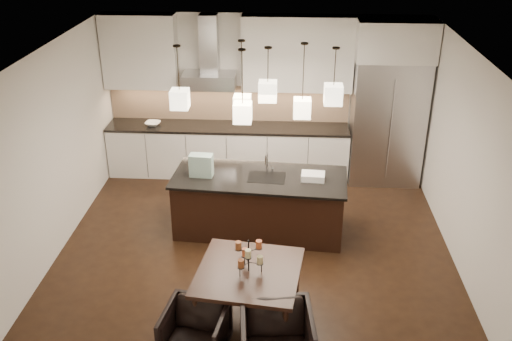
# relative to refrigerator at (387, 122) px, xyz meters

# --- Properties ---
(floor) EXTENTS (5.50, 5.50, 0.02)m
(floor) POSITION_rel_refrigerator_xyz_m (-2.10, -2.38, -1.08)
(floor) COLOR black
(floor) RESTS_ON ground
(ceiling) EXTENTS (5.50, 5.50, 0.02)m
(ceiling) POSITION_rel_refrigerator_xyz_m (-2.10, -2.38, 1.73)
(ceiling) COLOR white
(ceiling) RESTS_ON wall_back
(wall_back) EXTENTS (5.50, 0.02, 2.80)m
(wall_back) POSITION_rel_refrigerator_xyz_m (-2.10, 0.38, 0.32)
(wall_back) COLOR silver
(wall_back) RESTS_ON ground
(wall_front) EXTENTS (5.50, 0.02, 2.80)m
(wall_front) POSITION_rel_refrigerator_xyz_m (-2.10, -5.14, 0.32)
(wall_front) COLOR silver
(wall_front) RESTS_ON ground
(wall_left) EXTENTS (0.02, 5.50, 2.80)m
(wall_left) POSITION_rel_refrigerator_xyz_m (-4.86, -2.38, 0.32)
(wall_left) COLOR silver
(wall_left) RESTS_ON ground
(wall_right) EXTENTS (0.02, 5.50, 2.80)m
(wall_right) POSITION_rel_refrigerator_xyz_m (0.66, -2.38, 0.32)
(wall_right) COLOR silver
(wall_right) RESTS_ON ground
(refrigerator) EXTENTS (1.20, 0.72, 2.15)m
(refrigerator) POSITION_rel_refrigerator_xyz_m (0.00, 0.00, 0.00)
(refrigerator) COLOR #B7B7BA
(refrigerator) RESTS_ON floor
(fridge_panel) EXTENTS (1.26, 0.72, 0.65)m
(fridge_panel) POSITION_rel_refrigerator_xyz_m (0.00, 0.00, 1.40)
(fridge_panel) COLOR silver
(fridge_panel) RESTS_ON refrigerator
(lower_cabinets) EXTENTS (4.21, 0.62, 0.88)m
(lower_cabinets) POSITION_rel_refrigerator_xyz_m (-2.73, 0.05, -0.64)
(lower_cabinets) COLOR silver
(lower_cabinets) RESTS_ON floor
(countertop) EXTENTS (4.21, 0.66, 0.04)m
(countertop) POSITION_rel_refrigerator_xyz_m (-2.73, 0.05, -0.17)
(countertop) COLOR black
(countertop) RESTS_ON lower_cabinets
(backsplash) EXTENTS (4.21, 0.02, 0.63)m
(backsplash) POSITION_rel_refrigerator_xyz_m (-2.73, 0.35, 0.16)
(backsplash) COLOR #D7AE89
(backsplash) RESTS_ON countertop
(upper_cab_left) EXTENTS (1.25, 0.35, 1.25)m
(upper_cab_left) POSITION_rel_refrigerator_xyz_m (-4.20, 0.19, 1.10)
(upper_cab_left) COLOR silver
(upper_cab_left) RESTS_ON wall_back
(upper_cab_right) EXTENTS (1.85, 0.35, 1.25)m
(upper_cab_right) POSITION_rel_refrigerator_xyz_m (-1.55, 0.19, 1.10)
(upper_cab_right) COLOR silver
(upper_cab_right) RESTS_ON wall_back
(hood_canopy) EXTENTS (0.90, 0.52, 0.24)m
(hood_canopy) POSITION_rel_refrigerator_xyz_m (-3.03, 0.10, 0.65)
(hood_canopy) COLOR #B7B7BA
(hood_canopy) RESTS_ON wall_back
(hood_chimney) EXTENTS (0.30, 0.28, 0.96)m
(hood_chimney) POSITION_rel_refrigerator_xyz_m (-3.03, 0.21, 1.24)
(hood_chimney) COLOR #B7B7BA
(hood_chimney) RESTS_ON hood_canopy
(fruit_bowl) EXTENTS (0.29, 0.29, 0.06)m
(fruit_bowl) POSITION_rel_refrigerator_xyz_m (-4.03, 0.00, -0.12)
(fruit_bowl) COLOR silver
(fruit_bowl) RESTS_ON countertop
(island_body) EXTENTS (2.49, 1.15, 0.85)m
(island_body) POSITION_rel_refrigerator_xyz_m (-2.07, -1.84, -0.65)
(island_body) COLOR black
(island_body) RESTS_ON floor
(island_top) EXTENTS (2.57, 1.23, 0.04)m
(island_top) POSITION_rel_refrigerator_xyz_m (-2.07, -1.84, -0.20)
(island_top) COLOR black
(island_top) RESTS_ON island_body
(faucet) EXTENTS (0.11, 0.24, 0.37)m
(faucet) POSITION_rel_refrigerator_xyz_m (-1.96, -1.75, 0.00)
(faucet) COLOR silver
(faucet) RESTS_ON island_top
(tote_bag) EXTENTS (0.34, 0.20, 0.33)m
(tote_bag) POSITION_rel_refrigerator_xyz_m (-2.91, -1.86, -0.02)
(tote_bag) COLOR #215B45
(tote_bag) RESTS_ON island_top
(food_container) EXTENTS (0.35, 0.26, 0.10)m
(food_container) POSITION_rel_refrigerator_xyz_m (-1.30, -1.89, -0.13)
(food_container) COLOR silver
(food_container) RESTS_ON island_top
(dining_table) EXTENTS (1.29, 1.29, 0.69)m
(dining_table) POSITION_rel_refrigerator_xyz_m (-2.08, -3.86, -0.73)
(dining_table) COLOR black
(dining_table) RESTS_ON floor
(candelabra) EXTENTS (0.37, 0.37, 0.41)m
(candelabra) POSITION_rel_refrigerator_xyz_m (-2.08, -3.86, -0.18)
(candelabra) COLOR black
(candelabra) RESTS_ON dining_table
(candle_a) EXTENTS (0.08, 0.08, 0.09)m
(candle_a) POSITION_rel_refrigerator_xyz_m (-1.96, -3.87, -0.22)
(candle_a) COLOR beige
(candle_a) RESTS_ON candelabra
(candle_b) EXTENTS (0.08, 0.08, 0.09)m
(candle_b) POSITION_rel_refrigerator_xyz_m (-2.14, -3.74, -0.22)
(candle_b) COLOR #CF5D33
(candle_b) RESTS_ON candelabra
(candle_c) EXTENTS (0.08, 0.08, 0.09)m
(candle_c) POSITION_rel_refrigerator_xyz_m (-2.16, -3.96, -0.22)
(candle_c) COLOR brown
(candle_c) RESTS_ON candelabra
(candle_d) EXTENTS (0.08, 0.08, 0.09)m
(candle_d) POSITION_rel_refrigerator_xyz_m (-1.97, -3.79, -0.07)
(candle_d) COLOR #CF5D33
(candle_d) RESTS_ON candelabra
(candle_e) EXTENTS (0.08, 0.08, 0.09)m
(candle_e) POSITION_rel_refrigerator_xyz_m (-2.20, -3.82, -0.07)
(candle_e) COLOR brown
(candle_e) RESTS_ON candelabra
(candle_f) EXTENTS (0.08, 0.08, 0.09)m
(candle_f) POSITION_rel_refrigerator_xyz_m (-2.08, -3.98, -0.07)
(candle_f) COLOR beige
(candle_f) RESTS_ON candelabra
(armchair_left) EXTENTS (0.75, 0.77, 0.62)m
(armchair_left) POSITION_rel_refrigerator_xyz_m (-2.62, -4.49, -0.77)
(armchair_left) COLOR black
(armchair_left) RESTS_ON floor
(armchair_right) EXTENTS (0.82, 0.84, 0.70)m
(armchair_right) POSITION_rel_refrigerator_xyz_m (-1.74, -4.60, -0.72)
(armchair_right) COLOR black
(armchair_right) RESTS_ON floor
(pendant_a) EXTENTS (0.24, 0.24, 0.26)m
(pendant_a) POSITION_rel_refrigerator_xyz_m (-3.14, -1.93, 1.00)
(pendant_a) COLOR beige
(pendant_a) RESTS_ON ceiling
(pendant_b) EXTENTS (0.24, 0.24, 0.26)m
(pendant_b) POSITION_rel_refrigerator_xyz_m (-2.33, -1.59, 0.81)
(pendant_b) COLOR beige
(pendant_b) RESTS_ON ceiling
(pendant_c) EXTENTS (0.24, 0.24, 0.26)m
(pendant_c) POSITION_rel_refrigerator_xyz_m (-1.96, -1.95, 1.14)
(pendant_c) COLOR beige
(pendant_c) RESTS_ON ceiling
(pendant_d) EXTENTS (0.24, 0.24, 0.26)m
(pendant_d) POSITION_rel_refrigerator_xyz_m (-1.49, -1.70, 0.82)
(pendant_d) COLOR beige
(pendant_d) RESTS_ON ceiling
(pendant_e) EXTENTS (0.24, 0.24, 0.26)m
(pendant_e) POSITION_rel_refrigerator_xyz_m (-1.09, -1.92, 1.10)
(pendant_e) COLOR beige
(pendant_e) RESTS_ON ceiling
(pendant_f) EXTENTS (0.24, 0.24, 0.26)m
(pendant_f) POSITION_rel_refrigerator_xyz_m (-2.28, -2.08, 0.88)
(pendant_f) COLOR beige
(pendant_f) RESTS_ON ceiling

